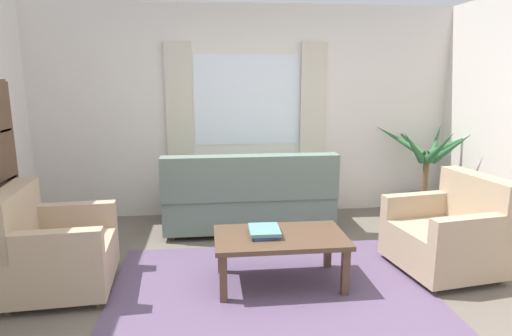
{
  "coord_description": "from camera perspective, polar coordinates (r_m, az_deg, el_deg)",
  "views": [
    {
      "loc": [
        -0.5,
        -3.21,
        1.75
      ],
      "look_at": [
        -0.06,
        0.7,
        0.91
      ],
      "focal_mm": 30.45,
      "sensor_mm": 36.0,
      "label": 1
    }
  ],
  "objects": [
    {
      "name": "book_stack_on_table",
      "position": [
        3.68,
        1.1,
        -8.31
      ],
      "size": [
        0.26,
        0.31,
        0.06
      ],
      "color": "#335199",
      "rests_on": "coffee_table"
    },
    {
      "name": "window_with_curtains",
      "position": [
        5.42,
        -1.17,
        8.88
      ],
      "size": [
        1.98,
        0.07,
        1.4
      ],
      "color": "white"
    },
    {
      "name": "area_rug",
      "position": [
        3.69,
        2.17,
        -16.17
      ],
      "size": [
        2.64,
        2.06,
        0.01
      ],
      "primitive_type": "cube",
      "color": "#604C6B",
      "rests_on": "ground_plane"
    },
    {
      "name": "potted_plant",
      "position": [
        5.79,
        21.37,
        -1.08
      ],
      "size": [
        1.2,
        1.18,
        1.18
      ],
      "color": "#56565B",
      "rests_on": "ground_plane"
    },
    {
      "name": "coffee_table",
      "position": [
        3.7,
        3.18,
        -9.63
      ],
      "size": [
        1.1,
        0.64,
        0.44
      ],
      "color": "brown",
      "rests_on": "ground_plane"
    },
    {
      "name": "couch",
      "position": [
        4.97,
        -0.98,
        -4.08
      ],
      "size": [
        1.9,
        0.82,
        0.92
      ],
      "rotation": [
        0.0,
        0.0,
        3.14
      ],
      "color": "slate",
      "rests_on": "ground_plane"
    },
    {
      "name": "ground_plane",
      "position": [
        3.69,
        2.17,
        -16.25
      ],
      "size": [
        6.24,
        6.24,
        0.0
      ],
      "primitive_type": "plane",
      "color": "#6B6056"
    },
    {
      "name": "armchair_left",
      "position": [
        3.97,
        -25.19,
        -9.73
      ],
      "size": [
        0.88,
        0.89,
        0.88
      ],
      "rotation": [
        0.0,
        0.0,
        1.64
      ],
      "color": "tan",
      "rests_on": "ground_plane"
    },
    {
      "name": "armchair_right",
      "position": [
        4.32,
        24.12,
        -7.87
      ],
      "size": [
        0.93,
        0.95,
        0.88
      ],
      "rotation": [
        0.0,
        0.0,
        -1.42
      ],
      "color": "tan",
      "rests_on": "ground_plane"
    },
    {
      "name": "wall_back",
      "position": [
        5.51,
        -1.25,
        7.37
      ],
      "size": [
        5.32,
        0.12,
        2.6
      ],
      "primitive_type": "cube",
      "color": "silver",
      "rests_on": "ground_plane"
    }
  ]
}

